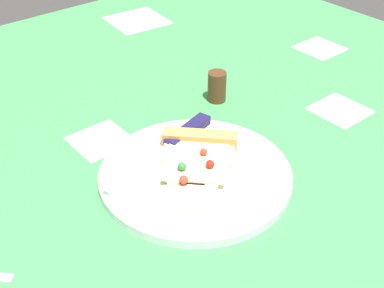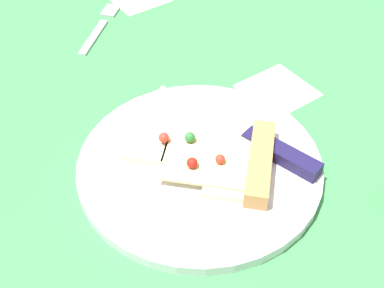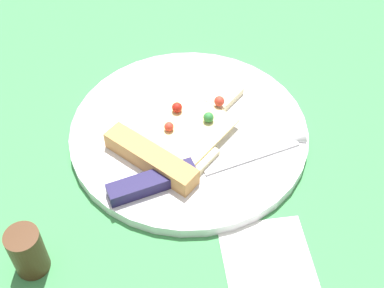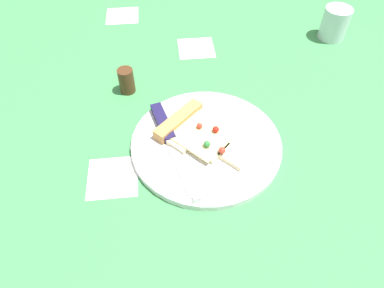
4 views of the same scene
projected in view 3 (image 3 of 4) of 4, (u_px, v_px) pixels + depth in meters
The scene contains 5 objects.
ground_plane at pixel (168, 165), 65.90cm from camera, with size 144.88×144.88×3.00cm.
plate at pixel (189, 133), 66.38cm from camera, with size 28.83×28.83×1.38cm, color silver.
pizza_slice at pixel (176, 137), 63.93cm from camera, with size 17.91×17.73×2.56cm.
knife at pixel (191, 171), 60.85cm from camera, with size 23.76×8.07×2.45cm.
pepper_shaker at pixel (28, 251), 53.11cm from camera, with size 3.42×3.42×5.71cm, color #4C2D19.
Camera 3 is at (2.84, 41.50, 49.76)cm, focal length 50.94 mm.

